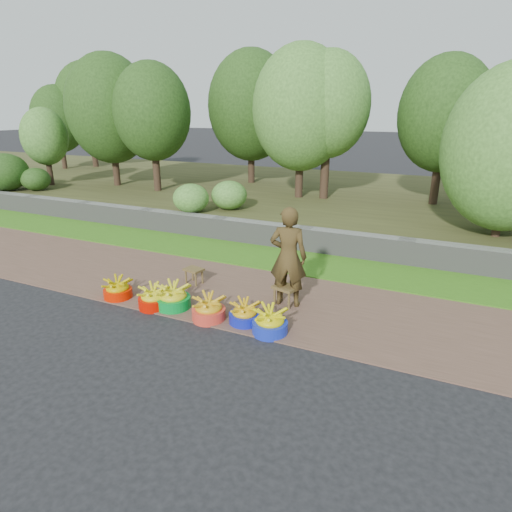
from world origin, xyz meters
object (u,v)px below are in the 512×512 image
at_px(vendor_woman, 288,257).
at_px(stool_left, 194,272).
at_px(basin_c, 173,298).
at_px(basin_d, 209,309).
at_px(basin_b, 154,298).
at_px(basin_f, 270,322).
at_px(basin_e, 245,314).
at_px(stool_right, 285,290).
at_px(basin_a, 118,290).

bearing_deg(vendor_woman, stool_left, -13.68).
xyz_separation_m(basin_c, basin_d, (0.73, -0.11, -0.01)).
relative_size(basin_b, basin_f, 0.96).
relative_size(basin_e, stool_right, 1.08).
distance_m(basin_c, basin_f, 1.76).
distance_m(basin_b, basin_d, 1.04).
xyz_separation_m(stool_left, stool_right, (1.88, -0.16, 0.04)).
bearing_deg(basin_a, stool_left, 51.53).
relative_size(basin_d, basin_e, 1.09).
bearing_deg(basin_a, basin_f, -0.59).
bearing_deg(basin_c, basin_e, 0.54).
height_order(basin_f, stool_right, basin_f).
distance_m(basin_d, stool_left, 1.48).
height_order(basin_c, stool_right, basin_c).
distance_m(basin_b, vendor_woman, 2.31).
distance_m(basin_a, stool_right, 2.89).
bearing_deg(basin_a, stool_right, 18.57).
distance_m(basin_c, vendor_woman, 1.99).
distance_m(basin_d, basin_e, 0.57).
bearing_deg(basin_e, basin_a, -177.91).
height_order(basin_b, basin_f, basin_f).
relative_size(basin_b, basin_c, 0.90).
height_order(basin_d, stool_right, basin_d).
bearing_deg(stool_right, basin_e, -112.20).
bearing_deg(basin_e, basin_c, -179.46).
bearing_deg(basin_a, basin_c, 3.90).
relative_size(stool_left, stool_right, 0.85).
xyz_separation_m(basin_d, stool_right, (0.90, 0.95, 0.11)).
height_order(basin_f, vendor_woman, vendor_woman).
bearing_deg(vendor_woman, basin_d, 37.19).
height_order(basin_e, vendor_woman, vendor_woman).
relative_size(basin_c, basin_f, 1.07).
xyz_separation_m(basin_c, basin_f, (1.76, -0.10, -0.01)).
xyz_separation_m(basin_b, basin_f, (2.07, 0.01, 0.01)).
bearing_deg(basin_e, basin_f, -14.07).
height_order(basin_a, basin_e, basin_a).
bearing_deg(stool_left, basin_f, -29.02).
height_order(basin_e, stool_right, basin_e).
relative_size(basin_c, basin_e, 1.17).
bearing_deg(vendor_woman, basin_e, 57.78).
bearing_deg(basin_a, basin_b, -2.81).
height_order(basin_d, vendor_woman, vendor_woman).
xyz_separation_m(basin_c, vendor_woman, (1.65, 0.89, 0.66)).
xyz_separation_m(basin_b, stool_right, (1.94, 0.96, 0.12)).
height_order(stool_left, stool_right, stool_right).
distance_m(stool_left, vendor_woman, 1.99).
xyz_separation_m(basin_e, stool_right, (0.34, 0.83, 0.13)).
xyz_separation_m(basin_d, stool_left, (-0.97, 1.11, 0.08)).
xyz_separation_m(basin_e, vendor_woman, (0.36, 0.88, 0.69)).
bearing_deg(stool_left, basin_d, -48.77).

